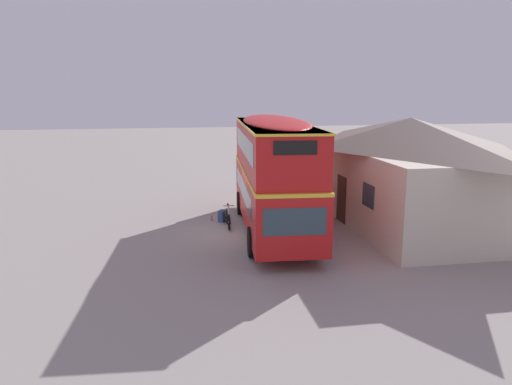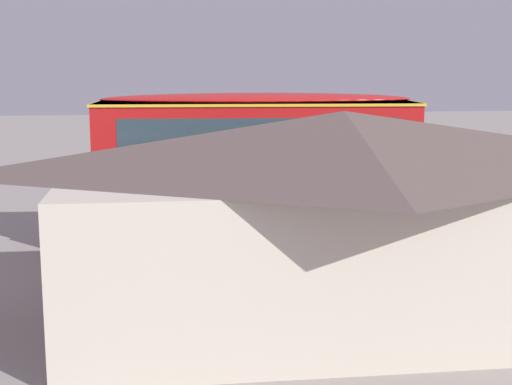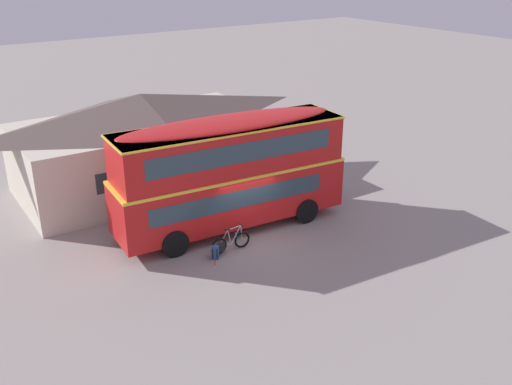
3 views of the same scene
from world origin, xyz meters
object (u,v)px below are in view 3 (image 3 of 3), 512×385
double_decker_bus (230,169)px  water_bottle_red_squeeze (215,262)px  touring_bicycle (230,243)px  backpack_on_ground (215,252)px

double_decker_bus → water_bottle_red_squeeze: 4.13m
touring_bicycle → water_bottle_red_squeeze: touring_bicycle is taller
water_bottle_red_squeeze → double_decker_bus: bearing=47.0°
backpack_on_ground → double_decker_bus: bearing=44.9°
double_decker_bus → backpack_on_ground: (-1.96, -1.96, -2.35)m
backpack_on_ground → water_bottle_red_squeeze: 0.53m
double_decker_bus → water_bottle_red_squeeze: bearing=-133.0°
touring_bicycle → backpack_on_ground: size_ratio=3.01×
double_decker_bus → backpack_on_ground: bearing=-135.1°
backpack_on_ground → water_bottle_red_squeeze: size_ratio=2.51×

